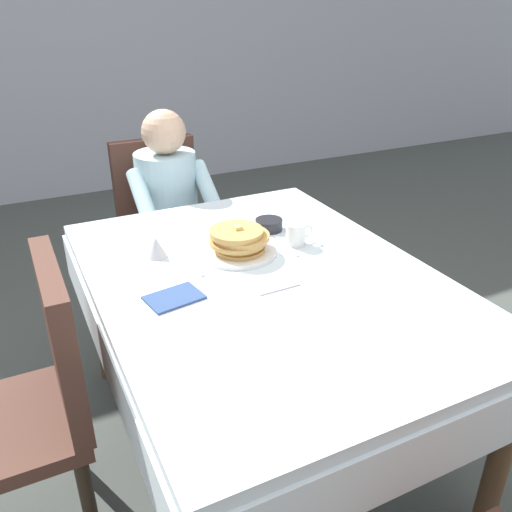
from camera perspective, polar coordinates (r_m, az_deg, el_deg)
The scene contains 14 objects.
ground_plane at distance 2.23m, azimuth 0.84°, elevation -19.12°, with size 14.00×14.00×0.00m, color #474C47.
dining_table_main at distance 1.83m, azimuth 0.97°, elevation -4.63°, with size 1.12×1.52×0.74m.
chair_diner at distance 2.86m, azimuth -10.05°, elevation 4.13°, with size 0.44×0.45×0.93m.
diner_person at distance 2.67m, azimuth -9.29°, elevation 5.77°, with size 0.40×0.43×1.12m.
chair_left_side at distance 1.75m, azimuth -22.84°, elevation -13.43°, with size 0.45×0.44×0.93m.
plate_breakfast at distance 1.93m, azimuth -1.95°, elevation 0.48°, with size 0.28×0.28×0.02m, color white.
breakfast_stack at distance 1.91m, azimuth -1.92°, elevation 1.80°, with size 0.22×0.21×0.09m.
cup_coffee at distance 1.99m, azimuth 4.40°, elevation 2.37°, with size 0.11×0.08×0.08m.
bowl_butter at distance 2.13m, azimuth 1.41°, elevation 3.42°, with size 0.11×0.11×0.04m, color black.
syrup_pitcher at distance 1.93m, azimuth -10.76°, elevation 0.95°, with size 0.08×0.08×0.07m.
fork_left_of_plate at distance 1.86m, azimuth -7.04°, elevation -1.04°, with size 0.18×0.01×0.01m, color silver.
knife_right_of_plate at distance 2.00m, azimuth 3.26°, elevation 1.16°, with size 0.20×0.01×0.01m, color silver.
spoon_near_edge at distance 1.70m, azimuth 2.58°, elevation -3.59°, with size 0.15×0.01×0.01m, color silver.
napkin_folded at distance 1.67m, azimuth -8.86°, elevation -4.47°, with size 0.17×0.12×0.01m, color #334C7F.
Camera 1 is at (-0.72, -1.39, 1.59)m, focal length 36.95 mm.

